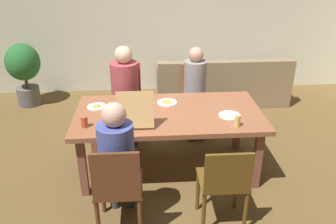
# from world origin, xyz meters

# --- Properties ---
(ground_plane) EXTENTS (20.00, 20.00, 0.00)m
(ground_plane) POSITION_xyz_m (0.00, 0.00, 0.00)
(ground_plane) COLOR brown
(back_wall) EXTENTS (7.38, 0.12, 2.75)m
(back_wall) POSITION_xyz_m (0.00, 2.62, 1.38)
(back_wall) COLOR beige
(back_wall) RESTS_ON ground
(dining_table) EXTENTS (2.06, 1.06, 0.74)m
(dining_table) POSITION_xyz_m (0.00, 0.00, 0.67)
(dining_table) COLOR brown
(dining_table) RESTS_ON ground
(chair_0) EXTENTS (0.40, 0.43, 0.93)m
(chair_0) POSITION_xyz_m (0.43, 1.01, 0.50)
(chair_0) COLOR #8E5E3B
(chair_0) RESTS_ON ground
(person_0) EXTENTS (0.30, 0.47, 1.22)m
(person_0) POSITION_xyz_m (0.43, 0.87, 0.71)
(person_0) COLOR #312F42
(person_0) RESTS_ON ground
(chair_1) EXTENTS (0.43, 0.44, 0.98)m
(chair_1) POSITION_xyz_m (-0.51, 0.94, 0.53)
(chair_1) COLOR #B12D28
(chair_1) RESTS_ON ground
(person_1) EXTENTS (0.36, 0.51, 1.27)m
(person_1) POSITION_xyz_m (-0.51, 0.81, 0.76)
(person_1) COLOR #393A40
(person_1) RESTS_ON ground
(chair_2) EXTENTS (0.42, 0.45, 0.94)m
(chair_2) POSITION_xyz_m (-0.51, -1.00, 0.52)
(chair_2) COLOR brown
(chair_2) RESTS_ON ground
(person_2) EXTENTS (0.31, 0.48, 1.27)m
(person_2) POSITION_xyz_m (-0.51, -0.85, 0.75)
(person_2) COLOR #34353B
(person_2) RESTS_ON ground
(chair_3) EXTENTS (0.43, 0.39, 0.87)m
(chair_3) POSITION_xyz_m (0.43, -0.98, 0.50)
(chair_3) COLOR brown
(chair_3) RESTS_ON ground
(pizza_box_0) EXTENTS (0.37, 0.49, 0.38)m
(pizza_box_0) POSITION_xyz_m (-0.36, -0.15, 0.80)
(pizza_box_0) COLOR tan
(pizza_box_0) RESTS_ON dining_table
(plate_0) EXTENTS (0.23, 0.23, 0.01)m
(plate_0) POSITION_xyz_m (0.65, -0.14, 0.75)
(plate_0) COLOR white
(plate_0) RESTS_ON dining_table
(plate_1) EXTENTS (0.23, 0.23, 0.03)m
(plate_1) POSITION_xyz_m (-0.00, 0.24, 0.75)
(plate_1) COLOR white
(plate_1) RESTS_ON dining_table
(plate_2) EXTENTS (0.22, 0.22, 0.03)m
(plate_2) POSITION_xyz_m (-0.81, 0.18, 0.75)
(plate_2) COLOR white
(plate_2) RESTS_ON dining_table
(drinking_glass_0) EXTENTS (0.06, 0.06, 0.12)m
(drinking_glass_0) POSITION_xyz_m (0.67, -0.38, 0.81)
(drinking_glass_0) COLOR #E7C265
(drinking_glass_0) RESTS_ON dining_table
(drinking_glass_1) EXTENTS (0.07, 0.07, 0.12)m
(drinking_glass_1) POSITION_xyz_m (-0.87, -0.29, 0.80)
(drinking_glass_1) COLOR #B64B2D
(drinking_glass_1) RESTS_ON dining_table
(couch) EXTENTS (2.15, 0.76, 0.79)m
(couch) POSITION_xyz_m (1.03, 1.90, 0.29)
(couch) COLOR #836D52
(couch) RESTS_ON ground
(potted_plant) EXTENTS (0.54, 0.54, 1.03)m
(potted_plant) POSITION_xyz_m (-2.18, 2.02, 0.62)
(potted_plant) COLOR #595859
(potted_plant) RESTS_ON ground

